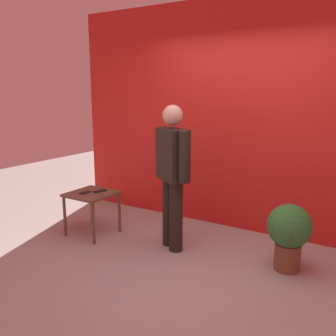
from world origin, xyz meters
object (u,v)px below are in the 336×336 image
side_table (92,199)px  tv_remote (100,191)px  potted_plant (289,232)px  cell_phone (85,192)px  standing_person (173,170)px

side_table → tv_remote: (0.06, 0.09, 0.09)m
tv_remote → potted_plant: 2.29m
cell_phone → standing_person: bearing=14.9°
tv_remote → cell_phone: bearing=-114.5°
standing_person → cell_phone: 1.21m
standing_person → tv_remote: 1.07m
side_table → cell_phone: size_ratio=3.76×
potted_plant → cell_phone: bearing=-171.0°
cell_phone → potted_plant: potted_plant is taller
tv_remote → potted_plant: bearing=23.7°
side_table → potted_plant: bearing=8.1°
standing_person → potted_plant: 1.37m
standing_person → side_table: size_ratio=3.02×
standing_person → cell_phone: standing_person is taller
side_table → potted_plant: size_ratio=0.79×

